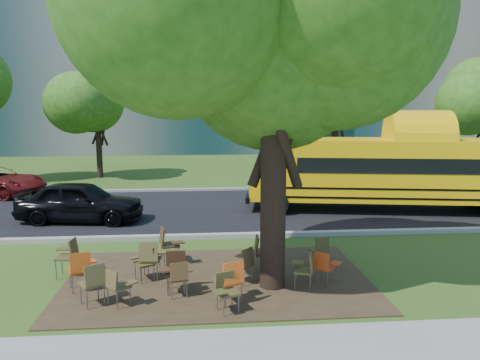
{
  "coord_description": "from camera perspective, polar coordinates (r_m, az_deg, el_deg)",
  "views": [
    {
      "loc": [
        0.6,
        -10.92,
        4.01
      ],
      "look_at": [
        1.85,
        3.17,
        1.78
      ],
      "focal_mm": 35.0,
      "sensor_mm": 36.0,
      "label": 1
    }
  ],
  "objects": [
    {
      "name": "ground",
      "position": [
        11.65,
        -7.88,
        -11.25
      ],
      "size": [
        160.0,
        160.0,
        0.0
      ],
      "primitive_type": "plane",
      "color": "#325019",
      "rests_on": "ground"
    },
    {
      "name": "dirt_patch",
      "position": [
        11.17,
        -2.76,
        -12.0
      ],
      "size": [
        7.0,
        4.5,
        0.03
      ],
      "primitive_type": "cube",
      "color": "#382819",
      "rests_on": "ground"
    },
    {
      "name": "asphalt_road",
      "position": [
        18.37,
        -6.84,
        -3.64
      ],
      "size": [
        80.0,
        8.0,
        0.04
      ],
      "primitive_type": "cube",
      "color": "black",
      "rests_on": "ground"
    },
    {
      "name": "kerb_near",
      "position": [
        14.48,
        -7.32,
        -6.89
      ],
      "size": [
        80.0,
        0.25,
        0.14
      ],
      "primitive_type": "cube",
      "color": "gray",
      "rests_on": "ground"
    },
    {
      "name": "kerb_far",
      "position": [
        22.38,
        -6.54,
        -1.23
      ],
      "size": [
        80.0,
        0.25,
        0.14
      ],
      "primitive_type": "cube",
      "color": "gray",
      "rests_on": "ground"
    },
    {
      "name": "building_main",
      "position": [
        48.21,
        -16.01,
        16.98
      ],
      "size": [
        38.0,
        16.0,
        22.0
      ],
      "primitive_type": "cube",
      "color": "slate",
      "rests_on": "ground"
    },
    {
      "name": "building_right",
      "position": [
        54.89,
        21.23,
        17.29
      ],
      "size": [
        30.0,
        16.0,
        25.0
      ],
      "primitive_type": "cube",
      "color": "slate",
      "rests_on": "ground"
    },
    {
      "name": "bg_tree_2",
      "position": [
        27.5,
        -17.05,
        9.01
      ],
      "size": [
        4.8,
        4.8,
        6.62
      ],
      "color": "black",
      "rests_on": "ground"
    },
    {
      "name": "bg_tree_3",
      "position": [
        26.02,
        11.67,
        11.04
      ],
      "size": [
        5.6,
        5.6,
        7.84
      ],
      "color": "black",
      "rests_on": "ground"
    },
    {
      "name": "main_tree",
      "position": [
        10.09,
        4.26,
        16.05
      ],
      "size": [
        7.2,
        7.2,
        8.87
      ],
      "color": "black",
      "rests_on": "ground"
    },
    {
      "name": "school_bus",
      "position": [
        18.93,
        20.33,
        1.12
      ],
      "size": [
        11.6,
        4.29,
        2.78
      ],
      "rotation": [
        0.0,
        0.0,
        -0.17
      ],
      "color": "#F6BA07",
      "rests_on": "ground"
    },
    {
      "name": "chair_0",
      "position": [
        10.86,
        -18.81,
        -9.98
      ],
      "size": [
        0.63,
        0.71,
        0.92
      ],
      "rotation": [
        0.0,
        0.0,
        0.37
      ],
      "color": "#B84C13",
      "rests_on": "ground"
    },
    {
      "name": "chair_1",
      "position": [
        9.88,
        -14.73,
        -12.17
      ],
      "size": [
        0.69,
        0.55,
        0.8
      ],
      "rotation": [
        0.0,
        0.0,
        -0.8
      ],
      "color": "brown",
      "rests_on": "ground"
    },
    {
      "name": "chair_2",
      "position": [
        10.04,
        -17.35,
        -11.52
      ],
      "size": [
        0.61,
        0.76,
        0.92
      ],
      "rotation": [
        0.0,
        0.0,
        0.57
      ],
      "color": "brown",
      "rests_on": "ground"
    },
    {
      "name": "chair_3",
      "position": [
        10.37,
        -7.97,
        -10.52
      ],
      "size": [
        0.59,
        0.55,
        0.92
      ],
      "rotation": [
        0.0,
        0.0,
        3.17
      ],
      "color": "#442A18",
      "rests_on": "ground"
    },
    {
      "name": "chair_4",
      "position": [
        10.1,
        -7.43,
        -11.42
      ],
      "size": [
        0.56,
        0.58,
        0.82
      ],
      "rotation": [
        0.0,
        0.0,
        0.24
      ],
      "color": "#4E351B",
      "rests_on": "ground"
    },
    {
      "name": "chair_5",
      "position": [
        9.36,
        -1.76,
        -13.07
      ],
      "size": [
        0.55,
        0.62,
        0.81
      ],
      "rotation": [
        0.0,
        0.0,
        3.5
      ],
      "color": "#49451F",
      "rests_on": "ground"
    },
    {
      "name": "chair_6",
      "position": [
        10.55,
        8.01,
        -10.45
      ],
      "size": [
        0.51,
        0.65,
        0.83
      ],
      "rotation": [
        0.0,
        0.0,
        1.27
      ],
      "color": "brown",
      "rests_on": "ground"
    },
    {
      "name": "chair_7",
      "position": [
        10.83,
        10.27,
        -10.14
      ],
      "size": [
        0.68,
        0.54,
        0.79
      ],
      "rotation": [
        0.0,
        0.0,
        -0.72
      ],
      "color": "#CB4215",
      "rests_on": "ground"
    },
    {
      "name": "chair_8",
      "position": [
        11.9,
        -20.17,
        -8.38
      ],
      "size": [
        0.55,
        0.65,
        0.93
      ],
      "rotation": [
        0.0,
        0.0,
        1.47
      ],
      "color": "#4A3F20",
      "rests_on": "ground"
    },
    {
      "name": "chair_9",
      "position": [
        11.15,
        -11.41,
        -9.5
      ],
      "size": [
        0.68,
        0.56,
        0.83
      ],
      "rotation": [
        0.0,
        0.0,
        2.08
      ],
      "color": "#4C4020",
      "rests_on": "ground"
    },
    {
      "name": "chair_10",
      "position": [
        12.16,
        -8.78,
        -7.45
      ],
      "size": [
        0.69,
        0.65,
        0.96
      ],
      "rotation": [
        0.0,
        0.0,
        -1.33
      ],
      "color": "#473019",
      "rests_on": "ground"
    },
    {
      "name": "chair_11",
      "position": [
        10.74,
        0.49,
        -9.9
      ],
      "size": [
        0.59,
        0.74,
        0.87
      ],
      "rotation": [
        0.0,
        0.0,
        0.85
      ],
      "color": "brown",
      "rests_on": "ground"
    },
    {
      "name": "chair_12",
      "position": [
        11.51,
        2.69,
        -8.53
      ],
      "size": [
        0.52,
        0.58,
        0.89
      ],
      "rotation": [
        0.0,
        0.0,
        4.69
      ],
      "color": "#462A19",
      "rests_on": "ground"
    },
    {
      "name": "chair_13",
      "position": [
        11.99,
        9.81,
        -8.21
      ],
      "size": [
        0.54,
        0.58,
        0.8
      ],
      "rotation": [
        0.0,
        0.0,
        0.26
      ],
      "color": "#433E1D",
      "rests_on": "ground"
    },
    {
      "name": "chair_14",
      "position": [
        9.66,
        -1.03,
        -11.78
      ],
      "size": [
        0.65,
        0.75,
        0.95
      ],
      "rotation": [
        0.0,
        0.0,
        0.41
      ],
      "color": "#D65316",
      "rests_on": "ground"
    },
    {
      "name": "chair_15",
      "position": [
        11.15,
        -10.79,
        -9.1
      ],
      "size": [
        0.65,
        0.55,
        0.94
      ],
      "rotation": [
        0.0,
        0.0,
        6.19
      ],
      "color": "brown",
      "rests_on": "ground"
    },
    {
      "name": "black_car",
      "position": [
        17.19,
        -18.87,
        -2.52
      ],
      "size": [
        4.47,
        2.27,
        1.46
      ],
      "primitive_type": "imported",
      "rotation": [
        0.0,
        0.0,
        1.44
      ],
      "color": "black",
      "rests_on": "ground"
    }
  ]
}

